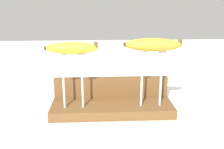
% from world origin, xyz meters
% --- Properties ---
extents(ground_plane, '(3.00, 3.00, 0.00)m').
position_xyz_m(ground_plane, '(0.00, 0.00, 0.00)').
color(ground_plane, silver).
extents(wooden_board, '(0.40, 0.14, 0.03)m').
position_xyz_m(wooden_board, '(0.00, 0.00, 0.02)').
color(wooden_board, brown).
rests_on(wooden_board, ground).
extents(board_backstop, '(0.39, 0.03, 0.07)m').
position_xyz_m(board_backstop, '(0.00, 0.06, 0.07)').
color(board_backstop, brown).
rests_on(board_backstop, wooden_board).
extents(fork_stand_left, '(0.08, 0.01, 0.17)m').
position_xyz_m(fork_stand_left, '(-0.12, -0.02, 0.14)').
color(fork_stand_left, silver).
rests_on(fork_stand_left, wooden_board).
extents(fork_stand_right, '(0.09, 0.01, 0.18)m').
position_xyz_m(fork_stand_right, '(0.12, -0.02, 0.14)').
color(fork_stand_right, silver).
rests_on(fork_stand_right, wooden_board).
extents(banana_raised_left, '(0.16, 0.04, 0.04)m').
position_xyz_m(banana_raised_left, '(-0.12, -0.02, 0.22)').
color(banana_raised_left, yellow).
rests_on(banana_raised_left, fork_stand_left).
extents(banana_raised_right, '(0.18, 0.06, 0.04)m').
position_xyz_m(banana_raised_right, '(0.12, -0.02, 0.23)').
color(banana_raised_right, gold).
rests_on(banana_raised_right, fork_stand_right).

